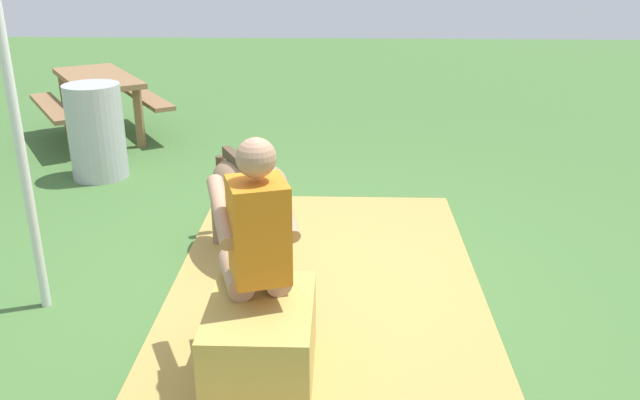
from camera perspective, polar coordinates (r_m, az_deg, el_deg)
name	(u,v)px	position (r m, az deg, el deg)	size (l,w,h in m)	color
ground_plane	(312,280)	(4.72, -0.66, -6.74)	(24.00, 24.00, 0.00)	#426B33
hay_patch	(326,295)	(4.50, 0.50, -8.03)	(3.56, 2.08, 0.02)	#AD8C47
hay_bale	(261,342)	(3.65, -4.98, -11.88)	(0.76, 0.55, 0.45)	tan
person_seated	(255,243)	(3.55, -5.48, -3.61)	(0.72, 0.54, 1.33)	tan
pony_standing	(244,192)	(4.77, -6.45, 0.69)	(1.24, 0.78, 0.91)	#8C6B4C
water_barrel	(96,132)	(6.92, -18.39, 5.52)	(0.54, 0.54, 0.92)	#B2B2B7
tent_pole_left	(15,117)	(4.32, -24.38, 6.38)	(0.06, 0.06, 2.49)	silver
picnic_bench	(99,90)	(8.25, -18.20, 8.80)	(1.97, 1.91, 0.75)	olive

